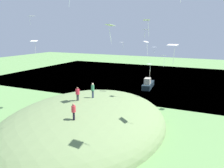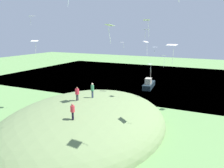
{
  "view_description": "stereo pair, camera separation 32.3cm",
  "coord_description": "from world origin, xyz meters",
  "px_view_note": "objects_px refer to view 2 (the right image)",
  "views": [
    {
      "loc": [
        33.22,
        16.38,
        11.86
      ],
      "look_at": [
        3.73,
        2.17,
        4.65
      ],
      "focal_mm": 38.12,
      "sensor_mm": 36.0,
      "label": 1
    },
    {
      "loc": [
        33.08,
        16.67,
        11.86
      ],
      "look_at": [
        3.73,
        2.17,
        4.65
      ],
      "focal_mm": 38.12,
      "sensor_mm": 36.0,
      "label": 2
    }
  ],
  "objects_px": {
    "kite_7": "(109,26)",
    "kite_12": "(147,21)",
    "person_on_hilltop": "(92,88)",
    "kite_15": "(35,42)",
    "kite_2": "(150,64)",
    "mooring_post": "(143,101)",
    "kite_4": "(146,30)",
    "kite_13": "(122,43)",
    "kite_3": "(146,43)",
    "kite_9": "(32,16)",
    "kite_5": "(172,46)",
    "kite_14": "(164,57)",
    "boat_on_lake": "(149,84)",
    "kite_6": "(155,47)",
    "person_watching_kites": "(73,110)",
    "person_with_child": "(77,92)"
  },
  "relations": [
    {
      "from": "boat_on_lake",
      "to": "kite_12",
      "type": "height_order",
      "value": "kite_12"
    },
    {
      "from": "kite_13",
      "to": "kite_4",
      "type": "bearing_deg",
      "value": 89.55
    },
    {
      "from": "kite_7",
      "to": "kite_12",
      "type": "relative_size",
      "value": 0.91
    },
    {
      "from": "kite_2",
      "to": "person_on_hilltop",
      "type": "bearing_deg",
      "value": -12.01
    },
    {
      "from": "kite_12",
      "to": "mooring_post",
      "type": "distance_m",
      "value": 13.78
    },
    {
      "from": "person_on_hilltop",
      "to": "kite_2",
      "type": "height_order",
      "value": "kite_2"
    },
    {
      "from": "kite_3",
      "to": "kite_14",
      "type": "bearing_deg",
      "value": 166.51
    },
    {
      "from": "kite_2",
      "to": "boat_on_lake",
      "type": "bearing_deg",
      "value": -162.5
    },
    {
      "from": "kite_9",
      "to": "kite_15",
      "type": "height_order",
      "value": "kite_9"
    },
    {
      "from": "kite_3",
      "to": "kite_9",
      "type": "height_order",
      "value": "kite_9"
    },
    {
      "from": "kite_14",
      "to": "mooring_post",
      "type": "height_order",
      "value": "kite_14"
    },
    {
      "from": "kite_4",
      "to": "kite_13",
      "type": "xyz_separation_m",
      "value": [
        -0.03,
        -4.24,
        -2.21
      ]
    },
    {
      "from": "kite_13",
      "to": "mooring_post",
      "type": "relative_size",
      "value": 0.98
    },
    {
      "from": "kite_5",
      "to": "kite_13",
      "type": "xyz_separation_m",
      "value": [
        -15.47,
        -11.99,
        -0.53
      ]
    },
    {
      "from": "person_with_child",
      "to": "person_on_hilltop",
      "type": "distance_m",
      "value": 2.07
    },
    {
      "from": "boat_on_lake",
      "to": "person_watching_kites",
      "type": "xyz_separation_m",
      "value": [
        30.43,
        1.89,
        3.74
      ]
    },
    {
      "from": "kite_12",
      "to": "kite_13",
      "type": "relative_size",
      "value": 2.22
    },
    {
      "from": "kite_7",
      "to": "person_watching_kites",
      "type": "bearing_deg",
      "value": -11.63
    },
    {
      "from": "kite_5",
      "to": "person_watching_kites",
      "type": "bearing_deg",
      "value": -58.34
    },
    {
      "from": "person_on_hilltop",
      "to": "kite_15",
      "type": "bearing_deg",
      "value": 102.08
    },
    {
      "from": "kite_9",
      "to": "kite_15",
      "type": "distance_m",
      "value": 4.0
    },
    {
      "from": "kite_3",
      "to": "kite_12",
      "type": "relative_size",
      "value": 0.76
    },
    {
      "from": "kite_3",
      "to": "kite_6",
      "type": "bearing_deg",
      "value": -168.35
    },
    {
      "from": "kite_14",
      "to": "kite_13",
      "type": "bearing_deg",
      "value": -122.83
    },
    {
      "from": "kite_14",
      "to": "person_watching_kites",
      "type": "bearing_deg",
      "value": -18.41
    },
    {
      "from": "person_watching_kites",
      "to": "kite_7",
      "type": "distance_m",
      "value": 9.87
    },
    {
      "from": "kite_3",
      "to": "kite_15",
      "type": "xyz_separation_m",
      "value": [
        1.1,
        -17.03,
        -0.12
      ]
    },
    {
      "from": "kite_12",
      "to": "kite_15",
      "type": "relative_size",
      "value": 1.01
    },
    {
      "from": "person_with_child",
      "to": "kite_2",
      "type": "bearing_deg",
      "value": 175.95
    },
    {
      "from": "boat_on_lake",
      "to": "kite_5",
      "type": "height_order",
      "value": "kite_5"
    },
    {
      "from": "boat_on_lake",
      "to": "kite_9",
      "type": "distance_m",
      "value": 28.14
    },
    {
      "from": "kite_4",
      "to": "kite_7",
      "type": "distance_m",
      "value": 14.82
    },
    {
      "from": "kite_7",
      "to": "kite_12",
      "type": "distance_m",
      "value": 7.97
    },
    {
      "from": "kite_3",
      "to": "kite_5",
      "type": "distance_m",
      "value": 6.79
    },
    {
      "from": "kite_5",
      "to": "kite_9",
      "type": "bearing_deg",
      "value": -97.69
    },
    {
      "from": "kite_2",
      "to": "kite_3",
      "type": "distance_m",
      "value": 10.62
    },
    {
      "from": "person_on_hilltop",
      "to": "kite_15",
      "type": "xyz_separation_m",
      "value": [
        -3.0,
        -11.73,
        5.3
      ]
    },
    {
      "from": "kite_5",
      "to": "kite_14",
      "type": "bearing_deg",
      "value": -161.85
    },
    {
      "from": "kite_2",
      "to": "kite_15",
      "type": "bearing_deg",
      "value": -53.95
    },
    {
      "from": "kite_5",
      "to": "person_with_child",
      "type": "bearing_deg",
      "value": -86.49
    },
    {
      "from": "person_with_child",
      "to": "kite_5",
      "type": "bearing_deg",
      "value": 103.64
    },
    {
      "from": "kite_5",
      "to": "kite_14",
      "type": "height_order",
      "value": "kite_5"
    },
    {
      "from": "kite_5",
      "to": "kite_6",
      "type": "distance_m",
      "value": 19.68
    },
    {
      "from": "person_watching_kites",
      "to": "kite_6",
      "type": "bearing_deg",
      "value": -61.43
    },
    {
      "from": "kite_4",
      "to": "kite_13",
      "type": "distance_m",
      "value": 4.78
    },
    {
      "from": "boat_on_lake",
      "to": "person_on_hilltop",
      "type": "xyz_separation_m",
      "value": [
        24.24,
        0.43,
        4.36
      ]
    },
    {
      "from": "person_on_hilltop",
      "to": "kite_2",
      "type": "bearing_deg",
      "value": 14.42
    },
    {
      "from": "kite_15",
      "to": "kite_2",
      "type": "bearing_deg",
      "value": 126.05
    },
    {
      "from": "kite_2",
      "to": "kite_6",
      "type": "distance_m",
      "value": 4.38
    },
    {
      "from": "kite_3",
      "to": "kite_9",
      "type": "relative_size",
      "value": 1.4
    }
  ]
}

